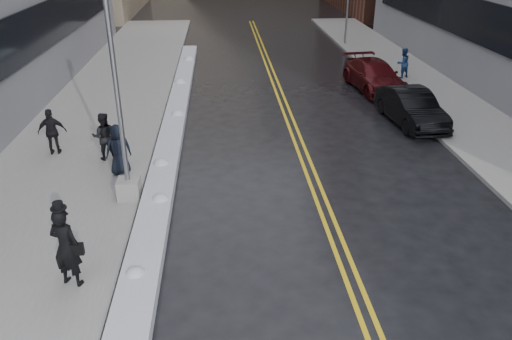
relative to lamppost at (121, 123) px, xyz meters
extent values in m
plane|color=black|center=(3.30, -2.00, -2.53)|extent=(160.00, 160.00, 0.00)
cube|color=gray|center=(-2.45, 8.00, -2.46)|extent=(5.50, 50.00, 0.15)
cube|color=gray|center=(13.30, 8.00, -2.46)|extent=(4.00, 50.00, 0.15)
cube|color=gold|center=(5.65, 8.00, -2.53)|extent=(0.12, 50.00, 0.01)
cube|color=gold|center=(5.95, 8.00, -2.53)|extent=(0.12, 50.00, 0.01)
cube|color=silver|center=(0.85, 6.00, -2.36)|extent=(0.90, 30.00, 0.34)
cube|color=gray|center=(0.00, 0.00, -2.08)|extent=(0.65, 0.65, 0.60)
cylinder|color=gray|center=(0.00, 0.00, 1.72)|extent=(0.14, 0.14, 7.00)
cylinder|color=maroon|center=(12.30, 8.00, -2.08)|extent=(0.24, 0.24, 0.60)
sphere|color=maroon|center=(12.30, 8.00, -1.78)|extent=(0.26, 0.26, 0.26)
cylinder|color=maroon|center=(12.30, 8.00, -2.03)|extent=(0.25, 0.10, 0.10)
cylinder|color=gray|center=(11.80, 22.00, 0.12)|extent=(0.14, 0.14, 5.00)
imported|color=black|center=(-0.68, -4.02, -1.40)|extent=(0.83, 0.68, 1.96)
imported|color=black|center=(-1.25, 2.93, -1.54)|extent=(0.88, 0.71, 1.70)
imported|color=black|center=(-0.54, 1.71, -1.54)|extent=(0.96, 0.79, 1.70)
imported|color=black|center=(-3.18, 3.54, -1.55)|extent=(1.03, 0.53, 1.68)
imported|color=navy|center=(12.74, 12.73, -1.59)|extent=(0.95, 0.86, 1.59)
imported|color=black|center=(10.80, 5.99, -1.80)|extent=(1.93, 4.56, 1.46)
imported|color=#480B0F|center=(10.69, 11.04, -1.80)|extent=(2.56, 5.24, 1.47)
camera|label=1|loc=(2.85, -13.48, 4.91)|focal=35.00mm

